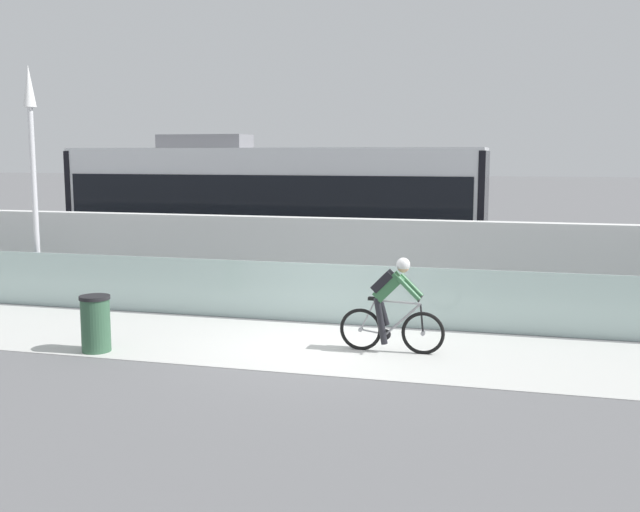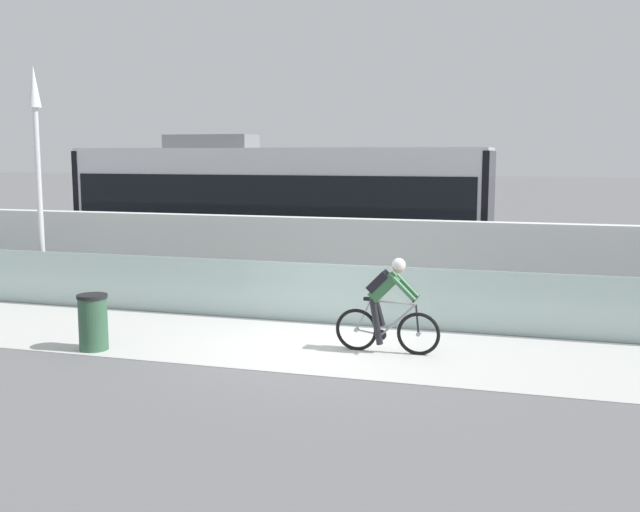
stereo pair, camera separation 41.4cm
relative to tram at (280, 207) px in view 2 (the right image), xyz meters
name	(u,v)px [view 2 (the right image)]	position (x,y,z in m)	size (l,w,h in m)	color
ground_plane	(319,348)	(3.15, -6.85, -1.89)	(200.00, 200.00, 0.00)	slate
bike_path_deck	(319,347)	(3.15, -6.85, -1.89)	(32.00, 3.20, 0.01)	silver
glass_parapet	(346,295)	(3.15, -5.00, -1.31)	(32.00, 0.05, 1.17)	#ADC6C1
concrete_barrier_wall	(367,263)	(3.15, -3.20, -0.94)	(32.00, 0.36, 1.91)	white
tram_rail_near	(389,287)	(3.15, -0.72, -1.89)	(32.00, 0.08, 0.01)	#595654
tram_rail_far	(400,277)	(3.15, 0.72, -1.89)	(32.00, 0.08, 0.01)	#595654
tram	(280,207)	(0.00, 0.00, 0.00)	(11.06, 2.54, 3.81)	silver
cyclist_on_bike	(387,306)	(4.32, -6.85, -1.09)	(1.77, 0.58, 1.61)	black
lamp_post_antenna	(37,154)	(-3.98, -4.70, 1.40)	(0.28, 0.28, 5.20)	gray
trash_bin	(93,322)	(-0.46, -8.10, -1.41)	(0.51, 0.51, 0.96)	#33593F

